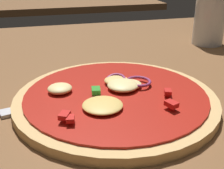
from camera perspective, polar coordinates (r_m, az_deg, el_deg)
dining_table at (r=0.44m, az=-6.84°, el=-4.23°), size 1.30×1.03×0.03m
pizza at (r=0.41m, az=0.66°, el=-2.56°), size 0.28×0.28×0.03m
beer_glass at (r=0.73m, az=18.61°, el=11.54°), size 0.07×0.07×0.12m
background_table at (r=1.55m, az=-8.07°, el=15.92°), size 0.79×0.59×0.03m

